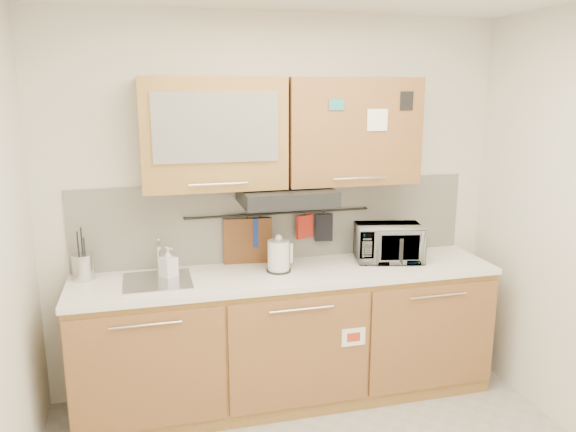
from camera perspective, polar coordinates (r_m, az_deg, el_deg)
wall_back at (r=3.94m, az=-1.09°, el=0.99°), size 3.20×0.00×3.20m
base_cabinet at (r=3.94m, az=0.04°, el=-12.74°), size 2.80×0.64×0.88m
countertop at (r=3.75m, az=0.05°, el=-5.94°), size 2.82×0.62×0.04m
backsplash at (r=3.95m, az=-1.04°, el=-0.46°), size 2.80×0.02×0.56m
upper_cabinets at (r=3.69m, az=-0.55°, el=8.52°), size 1.82×0.37×0.70m
range_hood at (r=3.68m, az=-0.19°, el=2.05°), size 0.60×0.46×0.10m
sink at (r=3.66m, az=-13.10°, el=-6.41°), size 0.42×0.40×0.26m
utensil_rail at (r=3.90m, az=-0.91°, el=0.27°), size 1.30×0.02×0.02m
utensil_crock at (r=3.80m, az=-20.07°, el=-4.84°), size 0.18×0.18×0.34m
kettle at (r=3.72m, az=-0.95°, el=-4.16°), size 0.19×0.18×0.25m
toaster at (r=3.96m, az=9.67°, el=-3.29°), size 0.30×0.24×0.20m
microwave at (r=4.02m, az=10.18°, el=-2.70°), size 0.51×0.40×0.25m
soap_bottle at (r=3.68m, az=-12.06°, el=-4.64°), size 0.13×0.13×0.20m
cutting_board at (r=3.90m, az=-4.08°, el=-3.21°), size 0.34×0.06×0.41m
oven_mitt at (r=3.89m, az=-2.74°, el=-1.65°), size 0.13×0.05×0.21m
dark_pouch at (r=4.00m, az=3.65°, el=-1.16°), size 0.13×0.06×0.20m
pot_holder at (r=3.96m, az=1.72°, el=-1.08°), size 0.13×0.07×0.17m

